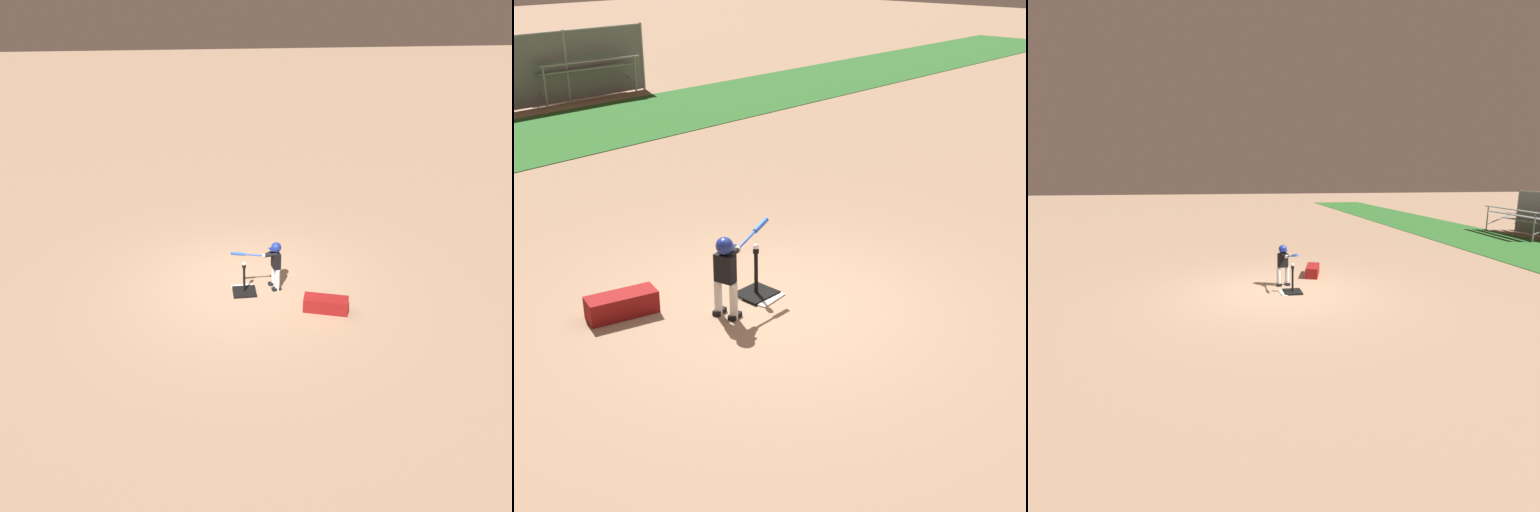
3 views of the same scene
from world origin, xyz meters
The scene contains 7 objects.
ground_plane centered at (0.00, 0.00, 0.00)m, with size 90.00×90.00×0.00m, color #93755B.
home_plate centered at (0.07, 0.25, 0.01)m, with size 0.44×0.44×0.02m, color white.
batting_tee centered at (0.07, 0.33, 0.08)m, with size 0.46×0.42×0.63m.
batter_child centered at (-0.54, 0.21, 0.64)m, with size 1.02×0.38×1.02m.
baseball centered at (0.07, 0.33, 0.67)m, with size 0.07×0.07×0.07m, color white.
bleachers_center centered at (5.91, 13.16, 0.57)m, with size 3.28×2.56×1.16m.
equipment_bag centered at (-1.40, 1.15, 0.14)m, with size 0.84×0.32×0.28m, color maroon.
Camera 2 is at (-5.78, -5.25, 4.08)m, focal length 50.00 mm.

